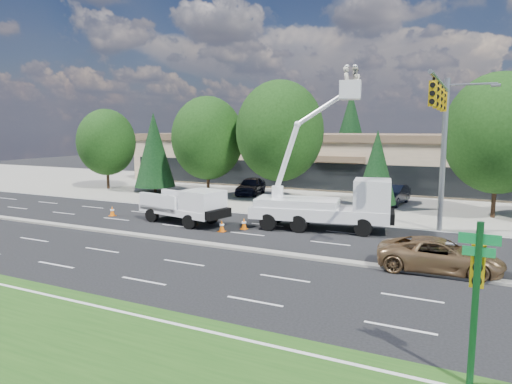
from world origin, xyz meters
The scene contains 23 objects.
ground centered at (0.00, 0.00, 0.00)m, with size 140.00×140.00×0.00m, color black.
concrete_apron centered at (0.00, 20.00, 0.01)m, with size 140.00×22.00×0.01m, color gray.
road_median centered at (0.00, 0.00, 0.06)m, with size 120.00×0.55×0.12m, color gray.
strip_mall centered at (0.00, 29.97, 2.83)m, with size 50.40×15.40×5.50m.
tree_front_a centered at (-22.00, 15.00, 4.72)m, with size 5.81×5.81×8.06m.
tree_front_b centered at (-16.00, 15.00, 4.09)m, with size 3.87×3.87×7.62m.
tree_front_c centered at (-10.00, 15.00, 5.25)m, with size 6.46×6.46×8.97m.
tree_front_d centered at (-3.00, 15.00, 5.89)m, with size 7.25×7.25×10.06m.
tree_front_e centered at (5.00, 15.00, 3.23)m, with size 3.06×3.06×6.03m.
tree_front_f centered at (13.00, 15.00, 5.78)m, with size 7.12×7.12×9.88m.
tree_back_a centered at (-18.00, 42.00, 5.34)m, with size 5.05×5.05×9.95m.
tree_back_b centered at (-4.00, 42.00, 5.98)m, with size 5.65×5.65×11.14m.
tree_back_c centered at (10.00, 42.00, 4.89)m, with size 4.62×4.62×9.12m.
signal_mast centered at (10.03, 7.04, 6.06)m, with size 2.76×10.16×9.00m.
street_sign_pole centered at (12.00, -8.40, 2.44)m, with size 0.90×0.44×4.00m.
utility_pickup centered at (-4.84, 4.11, 0.94)m, with size 6.29×3.32×2.29m.
bucket_truck centered at (4.02, 6.32, 2.03)m, with size 8.59×3.92×9.73m.
traffic_cone_a centered at (-11.10, 4.01, 0.34)m, with size 0.40×0.40×0.70m.
traffic_cone_b centered at (-1.66, 3.10, 0.34)m, with size 0.40×0.40×0.70m.
traffic_cone_c centered at (-0.76, 4.27, 0.34)m, with size 0.40×0.40×0.70m.
minivan centered at (10.62, 0.60, 0.71)m, with size 2.37×5.14×1.43m, color olive.
parked_car_west centered at (-6.97, 17.57, 0.81)m, with size 1.92×4.77×1.62m, color black.
parked_car_east centered at (5.82, 17.70, 0.80)m, with size 1.69×4.85×1.60m, color black.
Camera 1 is at (11.85, -19.95, 6.12)m, focal length 32.00 mm.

